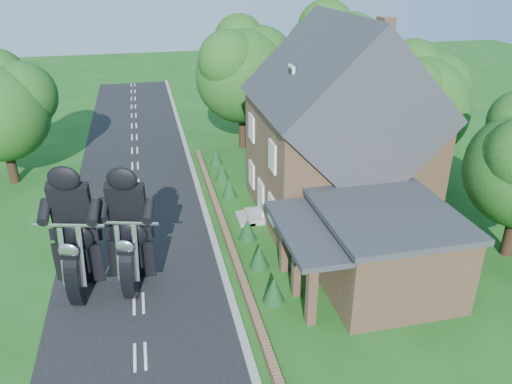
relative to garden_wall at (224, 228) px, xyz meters
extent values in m
plane|color=#164B15|center=(-4.30, -5.00, -0.20)|extent=(120.00, 120.00, 0.00)
cube|color=black|center=(-4.30, -5.00, -0.19)|extent=(7.00, 80.00, 0.02)
cube|color=gray|center=(-0.65, -5.00, -0.14)|extent=(0.30, 80.00, 0.12)
cube|color=#8C6547|center=(0.00, 0.00, 0.00)|extent=(0.30, 22.00, 0.40)
cube|color=#8C6547|center=(6.20, 1.00, 2.80)|extent=(8.00, 8.00, 6.00)
cube|color=#282A30|center=(6.20, 1.00, 5.80)|extent=(8.48, 8.64, 8.48)
cube|color=#8C6547|center=(8.20, 1.00, 9.00)|extent=(0.60, 0.90, 1.60)
cube|color=white|center=(3.60, 1.00, 7.30)|extent=(0.12, 0.80, 0.90)
cube|color=black|center=(3.54, 1.00, 7.30)|extent=(0.04, 0.55, 0.65)
cube|color=white|center=(2.14, 1.00, 0.85)|extent=(0.10, 1.10, 2.10)
cube|color=gray|center=(1.80, 1.00, -0.05)|extent=(0.80, 1.60, 0.30)
cube|color=gray|center=(1.30, 1.00, -0.12)|extent=(0.80, 1.60, 0.15)
cube|color=white|center=(2.14, -1.20, 1.40)|extent=(0.10, 1.10, 1.40)
cube|color=black|center=(2.12, -1.20, 1.40)|extent=(0.04, 0.92, 1.22)
cube|color=white|center=(2.14, 3.20, 1.40)|extent=(0.10, 1.10, 1.40)
cube|color=black|center=(2.12, 3.20, 1.40)|extent=(0.04, 0.92, 1.22)
cube|color=white|center=(2.14, -1.20, 4.10)|extent=(0.10, 1.10, 1.40)
cube|color=black|center=(2.12, -1.20, 4.10)|extent=(0.04, 0.92, 1.22)
cube|color=white|center=(2.14, 3.20, 4.10)|extent=(0.10, 1.10, 1.40)
cube|color=black|center=(2.12, 3.20, 4.10)|extent=(0.04, 0.92, 1.22)
cube|color=#8C6547|center=(5.70, -5.80, 1.40)|extent=(5.00, 5.60, 3.20)
cube|color=#282A30|center=(5.70, -5.80, 3.12)|extent=(5.30, 5.94, 0.24)
cube|color=#282A30|center=(2.60, -5.80, 2.75)|extent=(2.60, 5.32, 0.22)
cube|color=#8C6547|center=(2.00, -7.60, 1.20)|extent=(0.35, 0.35, 2.80)
cube|color=#8C6547|center=(2.00, -5.80, 1.20)|extent=(0.35, 0.35, 2.80)
cube|color=#8C6547|center=(2.00, -4.00, 1.20)|extent=(0.35, 0.35, 2.80)
cylinder|color=black|center=(12.20, 3.50, 1.30)|extent=(0.56, 0.56, 3.00)
sphere|color=#184413|center=(12.20, 3.50, 4.45)|extent=(6.00, 6.00, 6.00)
sphere|color=#184413|center=(13.55, 4.10, 5.35)|extent=(4.32, 4.32, 4.32)
sphere|color=#184413|center=(11.15, 2.60, 5.65)|extent=(3.72, 3.72, 3.72)
sphere|color=#184413|center=(12.30, 4.70, 6.55)|extent=(3.30, 3.30, 3.30)
cylinder|color=black|center=(9.70, 11.00, 1.60)|extent=(0.56, 0.56, 3.60)
sphere|color=#184413|center=(9.70, 11.00, 5.38)|extent=(7.20, 7.20, 7.20)
sphere|color=#184413|center=(11.32, 11.72, 6.46)|extent=(5.18, 5.18, 5.18)
sphere|color=#184413|center=(8.44, 9.92, 6.82)|extent=(4.46, 4.46, 4.46)
sphere|color=#184413|center=(9.80, 12.44, 7.90)|extent=(3.96, 3.96, 3.96)
cylinder|color=black|center=(3.70, 12.00, 1.50)|extent=(0.56, 0.56, 3.40)
sphere|color=#184413|center=(3.70, 12.00, 4.96)|extent=(6.40, 6.40, 6.40)
sphere|color=#184413|center=(5.14, 12.64, 5.92)|extent=(4.61, 4.61, 4.61)
sphere|color=#184413|center=(2.58, 11.04, 6.24)|extent=(3.97, 3.97, 3.97)
sphere|color=#184413|center=(3.80, 13.28, 7.20)|extent=(3.52, 3.52, 3.52)
cylinder|color=black|center=(-11.30, 9.00, 1.20)|extent=(0.56, 0.56, 2.80)
sphere|color=#184413|center=(-11.30, 9.00, 4.14)|extent=(5.60, 5.60, 5.60)
sphere|color=#184413|center=(-10.04, 9.56, 4.98)|extent=(4.03, 4.03, 4.03)
sphere|color=#184413|center=(-11.20, 10.12, 6.10)|extent=(3.08, 3.08, 3.08)
cone|color=black|center=(1.00, -6.00, 0.35)|extent=(0.90, 0.90, 1.10)
cone|color=black|center=(1.00, -3.50, 0.35)|extent=(0.90, 0.90, 1.10)
cone|color=black|center=(1.00, -1.00, 0.35)|extent=(0.90, 0.90, 1.10)
cone|color=black|center=(1.00, 4.00, 0.35)|extent=(0.90, 0.90, 1.10)
cone|color=black|center=(1.00, 6.50, 0.35)|extent=(0.90, 0.90, 1.10)
cone|color=black|center=(1.00, 9.00, 0.35)|extent=(0.90, 0.90, 1.10)
camera|label=1|loc=(-3.34, -21.74, 12.28)|focal=35.00mm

